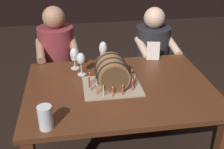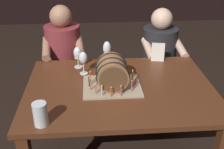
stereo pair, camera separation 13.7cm
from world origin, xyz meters
The scene contains 9 objects.
dining_table centered at (0.00, 0.00, 0.64)m, with size 1.34×0.97×0.75m.
barrel_cake centered at (-0.06, 0.00, 0.86)m, with size 0.41×0.33×0.23m.
wine_glass_rose centered at (-0.07, 0.41, 0.87)m, with size 0.07×0.07×0.19m.
wine_glass_empty centered at (-0.26, 0.23, 0.88)m, with size 0.07×0.07×0.18m.
wine_glass_white centered at (-0.31, 0.34, 0.87)m, with size 0.07×0.07×0.18m.
beer_pint centered at (-0.50, -0.40, 0.82)m, with size 0.08×0.08×0.14m.
menu_card centered at (0.37, 0.42, 0.83)m, with size 0.11×0.01×0.16m, color silver.
person_seated_left centered at (-0.46, 0.74, 0.53)m, with size 0.39×0.48×1.16m.
person_seated_right centered at (0.46, 0.74, 0.51)m, with size 0.39×0.48×1.12m.
Camera 1 is at (-0.32, -1.70, 1.75)m, focal length 44.47 mm.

